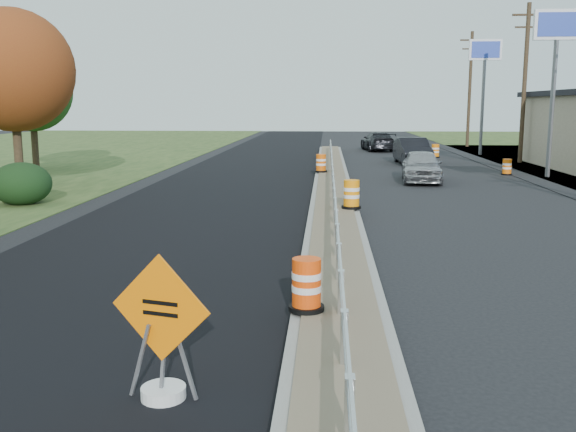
# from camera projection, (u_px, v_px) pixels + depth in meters

# --- Properties ---
(ground) EXTENTS (140.00, 140.00, 0.00)m
(ground) POSITION_uv_depth(u_px,v_px,m) (336.00, 245.00, 16.16)
(ground) COLOR black
(ground) RESTS_ON ground
(milled_overlay) EXTENTS (7.20, 120.00, 0.01)m
(milled_overlay) POSITION_uv_depth(u_px,v_px,m) (225.00, 191.00, 26.25)
(milled_overlay) COLOR black
(milled_overlay) RESTS_ON ground
(median) EXTENTS (1.60, 55.00, 0.23)m
(median) POSITION_uv_depth(u_px,v_px,m) (333.00, 196.00, 24.01)
(median) COLOR gray
(median) RESTS_ON ground
(guardrail) EXTENTS (0.10, 46.15, 0.72)m
(guardrail) POSITION_uv_depth(u_px,v_px,m) (333.00, 177.00, 24.88)
(guardrail) COLOR silver
(guardrail) RESTS_ON median
(pylon_sign_mid) EXTENTS (2.20, 0.30, 7.90)m
(pylon_sign_mid) POSITION_uv_depth(u_px,v_px,m) (557.00, 41.00, 30.15)
(pylon_sign_mid) COLOR slate
(pylon_sign_mid) RESTS_ON ground
(pylon_sign_north) EXTENTS (2.20, 0.30, 7.90)m
(pylon_sign_north) POSITION_uv_depth(u_px,v_px,m) (485.00, 61.00, 43.92)
(pylon_sign_north) COLOR slate
(pylon_sign_north) RESTS_ON ground
(utility_pole_nmid) EXTENTS (1.90, 0.26, 9.40)m
(utility_pole_nmid) POSITION_uv_depth(u_px,v_px,m) (525.00, 80.00, 38.23)
(utility_pole_nmid) COLOR #473523
(utility_pole_nmid) RESTS_ON ground
(utility_pole_north) EXTENTS (1.90, 0.26, 9.40)m
(utility_pole_north) POSITION_uv_depth(u_px,v_px,m) (470.00, 87.00, 52.98)
(utility_pole_north) COLOR #473523
(utility_pole_north) RESTS_ON ground
(hedge_north) EXTENTS (2.09, 2.09, 1.52)m
(hedge_north) POSITION_uv_depth(u_px,v_px,m) (21.00, 184.00, 22.59)
(hedge_north) COLOR black
(hedge_north) RESTS_ON ground
(tree_near_red) EXTENTS (4.95, 4.95, 7.35)m
(tree_near_red) POSITION_uv_depth(u_px,v_px,m) (12.00, 71.00, 25.94)
(tree_near_red) COLOR #473523
(tree_near_red) RESTS_ON ground
(tree_near_back) EXTENTS (4.29, 4.29, 6.37)m
(tree_near_back) POSITION_uv_depth(u_px,v_px,m) (31.00, 91.00, 34.09)
(tree_near_back) COLOR #473523
(tree_near_back) RESTS_ON ground
(caution_sign) EXTENTS (1.26, 0.54, 1.80)m
(caution_sign) POSITION_uv_depth(u_px,v_px,m) (162.00, 363.00, 7.66)
(caution_sign) COLOR white
(caution_sign) RESTS_ON ground
(barrel_median_near) EXTENTS (0.58, 0.58, 0.85)m
(barrel_median_near) POSITION_uv_depth(u_px,v_px,m) (306.00, 286.00, 10.29)
(barrel_median_near) COLOR black
(barrel_median_near) RESTS_ON median
(barrel_median_mid) EXTENTS (0.62, 0.62, 0.91)m
(barrel_median_mid) POSITION_uv_depth(u_px,v_px,m) (351.00, 195.00, 20.43)
(barrel_median_mid) COLOR black
(barrel_median_mid) RESTS_ON median
(barrel_median_far) EXTENTS (0.60, 0.60, 0.88)m
(barrel_median_far) POSITION_uv_depth(u_px,v_px,m) (321.00, 164.00, 31.45)
(barrel_median_far) COLOR black
(barrel_median_far) RESTS_ON median
(barrel_shoulder_mid) EXTENTS (0.55, 0.55, 0.80)m
(barrel_shoulder_mid) POSITION_uv_depth(u_px,v_px,m) (507.00, 167.00, 32.33)
(barrel_shoulder_mid) COLOR black
(barrel_shoulder_mid) RESTS_ON ground
(barrel_shoulder_far) EXTENTS (0.61, 0.61, 0.90)m
(barrel_shoulder_far) POSITION_uv_depth(u_px,v_px,m) (435.00, 151.00, 42.87)
(barrel_shoulder_far) COLOR black
(barrel_shoulder_far) RESTS_ON ground
(car_silver) EXTENTS (2.09, 4.43, 1.47)m
(car_silver) POSITION_uv_depth(u_px,v_px,m) (422.00, 166.00, 29.38)
(car_silver) COLOR #A3A3A7
(car_silver) RESTS_ON ground
(car_dark_mid) EXTENTS (1.90, 4.82, 1.56)m
(car_dark_mid) POSITION_uv_depth(u_px,v_px,m) (413.00, 151.00, 38.09)
(car_dark_mid) COLOR black
(car_dark_mid) RESTS_ON ground
(car_dark_far) EXTENTS (2.58, 5.18, 1.44)m
(car_dark_far) POSITION_uv_depth(u_px,v_px,m) (378.00, 141.00, 49.21)
(car_dark_far) COLOR black
(car_dark_far) RESTS_ON ground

